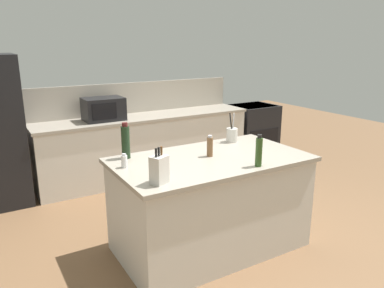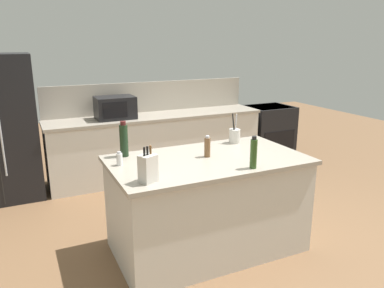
{
  "view_description": "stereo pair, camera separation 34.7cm",
  "coord_description": "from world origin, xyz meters",
  "px_view_note": "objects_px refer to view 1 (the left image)",
  "views": [
    {
      "loc": [
        -1.87,
        -2.81,
        2.01
      ],
      "look_at": [
        0.0,
        0.35,
        0.99
      ],
      "focal_mm": 35.0,
      "sensor_mm": 36.0,
      "label": 1
    },
    {
      "loc": [
        -1.57,
        -2.97,
        2.01
      ],
      "look_at": [
        0.0,
        0.35,
        0.99
      ],
      "focal_mm": 35.0,
      "sensor_mm": 36.0,
      "label": 2
    }
  ],
  "objects_px": {
    "knife_block": "(159,169)",
    "salt_shaker": "(124,161)",
    "olive_oil_bottle": "(259,151)",
    "pepper_grinder": "(210,146)",
    "range_oven": "(252,130)",
    "utensil_crock": "(232,134)",
    "wine_bottle": "(126,142)",
    "microwave": "(104,109)"
  },
  "relations": [
    {
      "from": "range_oven",
      "to": "microwave",
      "type": "bearing_deg",
      "value": 180.0
    },
    {
      "from": "microwave",
      "to": "salt_shaker",
      "type": "distance_m",
      "value": 2.11
    },
    {
      "from": "knife_block",
      "to": "salt_shaker",
      "type": "height_order",
      "value": "knife_block"
    },
    {
      "from": "utensil_crock",
      "to": "pepper_grinder",
      "type": "distance_m",
      "value": 0.59
    },
    {
      "from": "utensil_crock",
      "to": "pepper_grinder",
      "type": "xyz_separation_m",
      "value": [
        -0.5,
        -0.32,
        0.01
      ]
    },
    {
      "from": "salt_shaker",
      "to": "olive_oil_bottle",
      "type": "bearing_deg",
      "value": -28.97
    },
    {
      "from": "microwave",
      "to": "knife_block",
      "type": "relative_size",
      "value": 1.86
    },
    {
      "from": "utensil_crock",
      "to": "wine_bottle",
      "type": "bearing_deg",
      "value": 178.5
    },
    {
      "from": "pepper_grinder",
      "to": "knife_block",
      "type": "bearing_deg",
      "value": -151.66
    },
    {
      "from": "microwave",
      "to": "utensil_crock",
      "type": "height_order",
      "value": "utensil_crock"
    },
    {
      "from": "olive_oil_bottle",
      "to": "wine_bottle",
      "type": "relative_size",
      "value": 0.84
    },
    {
      "from": "microwave",
      "to": "salt_shaker",
      "type": "height_order",
      "value": "microwave"
    },
    {
      "from": "utensil_crock",
      "to": "salt_shaker",
      "type": "relative_size",
      "value": 2.57
    },
    {
      "from": "knife_block",
      "to": "salt_shaker",
      "type": "xyz_separation_m",
      "value": [
        -0.1,
        0.5,
        -0.06
      ]
    },
    {
      "from": "olive_oil_bottle",
      "to": "salt_shaker",
      "type": "bearing_deg",
      "value": 151.03
    },
    {
      "from": "range_oven",
      "to": "salt_shaker",
      "type": "xyz_separation_m",
      "value": [
        -3.15,
        -2.05,
        0.53
      ]
    },
    {
      "from": "microwave",
      "to": "utensil_crock",
      "type": "distance_m",
      "value": 2.02
    },
    {
      "from": "microwave",
      "to": "utensil_crock",
      "type": "bearing_deg",
      "value": -65.43
    },
    {
      "from": "utensil_crock",
      "to": "microwave",
      "type": "bearing_deg",
      "value": 114.57
    },
    {
      "from": "wine_bottle",
      "to": "knife_block",
      "type": "bearing_deg",
      "value": -91.05
    },
    {
      "from": "microwave",
      "to": "pepper_grinder",
      "type": "bearing_deg",
      "value": -81.01
    },
    {
      "from": "wine_bottle",
      "to": "salt_shaker",
      "type": "height_order",
      "value": "wine_bottle"
    },
    {
      "from": "salt_shaker",
      "to": "pepper_grinder",
      "type": "bearing_deg",
      "value": -7.36
    },
    {
      "from": "olive_oil_bottle",
      "to": "knife_block",
      "type": "bearing_deg",
      "value": 175.5
    },
    {
      "from": "salt_shaker",
      "to": "pepper_grinder",
      "type": "distance_m",
      "value": 0.83
    },
    {
      "from": "knife_block",
      "to": "pepper_grinder",
      "type": "bearing_deg",
      "value": 2.8
    },
    {
      "from": "pepper_grinder",
      "to": "range_oven",
      "type": "bearing_deg",
      "value": 42.81
    },
    {
      "from": "salt_shaker",
      "to": "pepper_grinder",
      "type": "xyz_separation_m",
      "value": [
        0.82,
        -0.11,
        0.04
      ]
    },
    {
      "from": "knife_block",
      "to": "olive_oil_bottle",
      "type": "height_order",
      "value": "knife_block"
    },
    {
      "from": "range_oven",
      "to": "wine_bottle",
      "type": "xyz_separation_m",
      "value": [
        -3.04,
        -1.8,
        0.63
      ]
    },
    {
      "from": "range_oven",
      "to": "pepper_grinder",
      "type": "height_order",
      "value": "pepper_grinder"
    },
    {
      "from": "knife_block",
      "to": "wine_bottle",
      "type": "xyz_separation_m",
      "value": [
        0.01,
        0.74,
        0.05
      ]
    },
    {
      "from": "range_oven",
      "to": "microwave",
      "type": "height_order",
      "value": "microwave"
    },
    {
      "from": "salt_shaker",
      "to": "knife_block",
      "type": "bearing_deg",
      "value": -78.8
    },
    {
      "from": "wine_bottle",
      "to": "utensil_crock",
      "type": "bearing_deg",
      "value": -1.5
    },
    {
      "from": "microwave",
      "to": "knife_block",
      "type": "xyz_separation_m",
      "value": [
        -0.38,
        -2.55,
        -0.04
      ]
    },
    {
      "from": "pepper_grinder",
      "to": "wine_bottle",
      "type": "bearing_deg",
      "value": 153.55
    },
    {
      "from": "salt_shaker",
      "to": "pepper_grinder",
      "type": "height_order",
      "value": "pepper_grinder"
    },
    {
      "from": "knife_block",
      "to": "wine_bottle",
      "type": "bearing_deg",
      "value": 63.41
    },
    {
      "from": "olive_oil_bottle",
      "to": "pepper_grinder",
      "type": "distance_m",
      "value": 0.51
    },
    {
      "from": "utensil_crock",
      "to": "pepper_grinder",
      "type": "height_order",
      "value": "utensil_crock"
    },
    {
      "from": "salt_shaker",
      "to": "pepper_grinder",
      "type": "relative_size",
      "value": 0.6
    }
  ]
}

